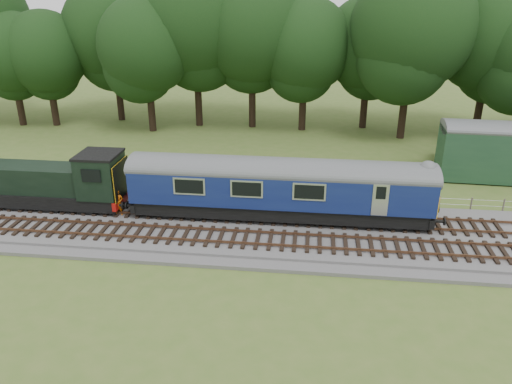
# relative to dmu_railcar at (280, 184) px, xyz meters

# --- Properties ---
(ground) EXTENTS (120.00, 120.00, 0.00)m
(ground) POSITION_rel_dmu_railcar_xyz_m (-3.77, -1.40, -2.61)
(ground) COLOR #4A6726
(ground) RESTS_ON ground
(ballast) EXTENTS (70.00, 7.00, 0.35)m
(ballast) POSITION_rel_dmu_railcar_xyz_m (-3.77, -1.40, -2.43)
(ballast) COLOR #4C4C4F
(ballast) RESTS_ON ground
(track_north) EXTENTS (67.20, 2.40, 0.21)m
(track_north) POSITION_rel_dmu_railcar_xyz_m (-3.77, -0.00, -2.19)
(track_north) COLOR black
(track_north) RESTS_ON ballast
(track_south) EXTENTS (67.20, 2.40, 0.21)m
(track_south) POSITION_rel_dmu_railcar_xyz_m (-3.77, -3.00, -2.19)
(track_south) COLOR black
(track_south) RESTS_ON ballast
(fence) EXTENTS (64.00, 0.12, 1.00)m
(fence) POSITION_rel_dmu_railcar_xyz_m (-3.77, 3.10, -2.61)
(fence) COLOR #6B6054
(fence) RESTS_ON ground
(tree_line) EXTENTS (70.00, 8.00, 18.00)m
(tree_line) POSITION_rel_dmu_railcar_xyz_m (-3.77, 20.60, -2.61)
(tree_line) COLOR black
(tree_line) RESTS_ON ground
(dmu_railcar) EXTENTS (18.05, 2.86, 3.88)m
(dmu_railcar) POSITION_rel_dmu_railcar_xyz_m (0.00, 0.00, 0.00)
(dmu_railcar) COLOR black
(dmu_railcar) RESTS_ON ground
(shunter_loco) EXTENTS (8.91, 2.60, 3.38)m
(shunter_loco) POSITION_rel_dmu_railcar_xyz_m (-13.93, 0.00, -0.63)
(shunter_loco) COLOR black
(shunter_loco) RESTS_ON ground
(worker) EXTENTS (0.72, 0.63, 1.67)m
(worker) POSITION_rel_dmu_railcar_xyz_m (-9.94, -0.80, -1.42)
(worker) COLOR orange
(worker) RESTS_ON ballast
(shed) EXTENTS (3.56, 3.56, 2.50)m
(shed) POSITION_rel_dmu_railcar_xyz_m (13.85, 12.18, -1.34)
(shed) COLOR #1C3D27
(shed) RESTS_ON ground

